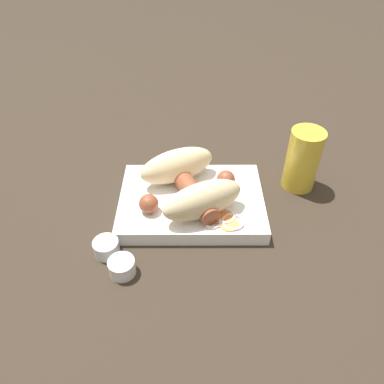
# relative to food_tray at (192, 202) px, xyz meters

# --- Properties ---
(ground_plane) EXTENTS (3.00, 3.00, 0.00)m
(ground_plane) POSITION_rel_food_tray_xyz_m (0.00, 0.00, -0.01)
(ground_plane) COLOR #33281E
(food_tray) EXTENTS (0.26, 0.18, 0.03)m
(food_tray) POSITION_rel_food_tray_xyz_m (0.00, 0.00, 0.00)
(food_tray) COLOR white
(food_tray) RESTS_ON ground_plane
(bread_roll) EXTENTS (0.20, 0.20, 0.06)m
(bread_roll) POSITION_rel_food_tray_xyz_m (0.00, -0.00, 0.05)
(bread_roll) COLOR beige
(bread_roll) RESTS_ON food_tray
(sausage) EXTENTS (0.17, 0.15, 0.03)m
(sausage) POSITION_rel_food_tray_xyz_m (0.00, 0.01, 0.03)
(sausage) COLOR brown
(sausage) RESTS_ON food_tray
(pickled_veggies) EXTENTS (0.07, 0.08, 0.01)m
(pickled_veggies) POSITION_rel_food_tray_xyz_m (-0.05, 0.06, 0.02)
(pickled_veggies) COLOR #F99E4C
(pickled_veggies) RESTS_ON food_tray
(condiment_cup_near) EXTENTS (0.04, 0.04, 0.03)m
(condiment_cup_near) POSITION_rel_food_tray_xyz_m (0.14, 0.11, -0.00)
(condiment_cup_near) COLOR silver
(condiment_cup_near) RESTS_ON ground_plane
(condiment_cup_far) EXTENTS (0.04, 0.04, 0.03)m
(condiment_cup_far) POSITION_rel_food_tray_xyz_m (0.11, 0.15, -0.00)
(condiment_cup_far) COLOR silver
(condiment_cup_far) RESTS_ON ground_plane
(drink_glass) EXTENTS (0.06, 0.06, 0.12)m
(drink_glass) POSITION_rel_food_tray_xyz_m (-0.21, -0.06, 0.05)
(drink_glass) COLOR gold
(drink_glass) RESTS_ON ground_plane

